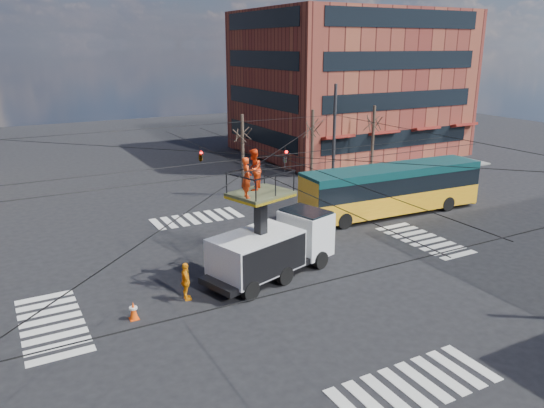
{
  "coord_description": "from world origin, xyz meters",
  "views": [
    {
      "loc": [
        -11.3,
        -20.91,
        10.75
      ],
      "look_at": [
        1.2,
        2.06,
        2.88
      ],
      "focal_mm": 35.0,
      "sensor_mm": 36.0,
      "label": 1
    }
  ],
  "objects_px": {
    "utility_truck": "(273,235)",
    "flagger": "(314,241)",
    "worker_ground": "(186,282)",
    "city_bus": "(392,189)",
    "traffic_cone": "(133,310)"
  },
  "relations": [
    {
      "from": "utility_truck",
      "to": "flagger",
      "type": "height_order",
      "value": "utility_truck"
    },
    {
      "from": "utility_truck",
      "to": "worker_ground",
      "type": "height_order",
      "value": "utility_truck"
    },
    {
      "from": "city_bus",
      "to": "flagger",
      "type": "distance_m",
      "value": 9.54
    },
    {
      "from": "flagger",
      "to": "traffic_cone",
      "type": "bearing_deg",
      "value": -122.49
    },
    {
      "from": "city_bus",
      "to": "traffic_cone",
      "type": "xyz_separation_m",
      "value": [
        -18.62,
        -5.94,
        -1.34
      ]
    },
    {
      "from": "traffic_cone",
      "to": "worker_ground",
      "type": "bearing_deg",
      "value": 13.94
    },
    {
      "from": "utility_truck",
      "to": "flagger",
      "type": "xyz_separation_m",
      "value": [
        2.92,
        0.79,
        -1.12
      ]
    },
    {
      "from": "utility_truck",
      "to": "flagger",
      "type": "bearing_deg",
      "value": -1.77
    },
    {
      "from": "utility_truck",
      "to": "flagger",
      "type": "relative_size",
      "value": 3.96
    },
    {
      "from": "worker_ground",
      "to": "flagger",
      "type": "relative_size",
      "value": 0.93
    },
    {
      "from": "utility_truck",
      "to": "city_bus",
      "type": "bearing_deg",
      "value": 5.61
    },
    {
      "from": "city_bus",
      "to": "utility_truck",
      "type": "bearing_deg",
      "value": -154.75
    },
    {
      "from": "traffic_cone",
      "to": "worker_ground",
      "type": "relative_size",
      "value": 0.45
    },
    {
      "from": "utility_truck",
      "to": "worker_ground",
      "type": "distance_m",
      "value": 4.78
    },
    {
      "from": "utility_truck",
      "to": "worker_ground",
      "type": "xyz_separation_m",
      "value": [
        -4.6,
        -0.53,
        -1.19
      ]
    }
  ]
}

